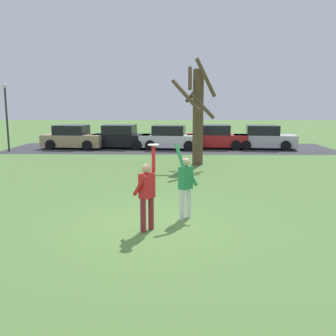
{
  "coord_description": "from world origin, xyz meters",
  "views": [
    {
      "loc": [
        0.63,
        -9.26,
        3.09
      ],
      "look_at": [
        0.39,
        1.06,
        1.31
      ],
      "focal_mm": 40.58,
      "sensor_mm": 36.0,
      "label": 1
    }
  ],
  "objects_px": {
    "parked_car_red": "(216,138)",
    "bare_tree_tall": "(198,113)",
    "person_defender": "(185,183)",
    "parked_car_black": "(121,138)",
    "parked_car_tan": "(73,138)",
    "lamppost_by_lot": "(6,111)",
    "person_catcher": "(147,191)",
    "frisbee_disc": "(153,145)",
    "parked_car_silver": "(264,138)",
    "parked_car_white": "(171,138)"
  },
  "relations": [
    {
      "from": "parked_car_red",
      "to": "lamppost_by_lot",
      "type": "bearing_deg",
      "value": -164.14
    },
    {
      "from": "person_catcher",
      "to": "lamppost_by_lot",
      "type": "distance_m",
      "value": 18.08
    },
    {
      "from": "person_defender",
      "to": "frisbee_disc",
      "type": "height_order",
      "value": "frisbee_disc"
    },
    {
      "from": "parked_car_tan",
      "to": "parked_car_silver",
      "type": "xyz_separation_m",
      "value": [
        12.95,
        0.05,
        0.0
      ]
    },
    {
      "from": "parked_car_white",
      "to": "parked_car_tan",
      "type": "bearing_deg",
      "value": -174.25
    },
    {
      "from": "frisbee_disc",
      "to": "parked_car_red",
      "type": "distance_m",
      "value": 17.29
    },
    {
      "from": "parked_car_white",
      "to": "parked_car_silver",
      "type": "xyz_separation_m",
      "value": [
        6.31,
        0.18,
        0.0
      ]
    },
    {
      "from": "bare_tree_tall",
      "to": "lamppost_by_lot",
      "type": "bearing_deg",
      "value": 157.23
    },
    {
      "from": "parked_car_white",
      "to": "parked_car_silver",
      "type": "distance_m",
      "value": 6.31
    },
    {
      "from": "parked_car_black",
      "to": "parked_car_red",
      "type": "relative_size",
      "value": 1.0
    },
    {
      "from": "bare_tree_tall",
      "to": "frisbee_disc",
      "type": "bearing_deg",
      "value": -99.14
    },
    {
      "from": "parked_car_tan",
      "to": "lamppost_by_lot",
      "type": "relative_size",
      "value": 1.01
    },
    {
      "from": "frisbee_disc",
      "to": "parked_car_tan",
      "type": "bearing_deg",
      "value": 111.37
    },
    {
      "from": "parked_car_red",
      "to": "bare_tree_tall",
      "type": "height_order",
      "value": "bare_tree_tall"
    },
    {
      "from": "bare_tree_tall",
      "to": "lamppost_by_lot",
      "type": "height_order",
      "value": "bare_tree_tall"
    },
    {
      "from": "frisbee_disc",
      "to": "parked_car_silver",
      "type": "xyz_separation_m",
      "value": [
        6.46,
        16.66,
        -1.37
      ]
    },
    {
      "from": "parked_car_tan",
      "to": "lamppost_by_lot",
      "type": "height_order",
      "value": "lamppost_by_lot"
    },
    {
      "from": "parked_car_silver",
      "to": "bare_tree_tall",
      "type": "height_order",
      "value": "bare_tree_tall"
    },
    {
      "from": "person_catcher",
      "to": "lamppost_by_lot",
      "type": "bearing_deg",
      "value": 77.03
    },
    {
      "from": "parked_car_red",
      "to": "bare_tree_tall",
      "type": "bearing_deg",
      "value": -96.59
    },
    {
      "from": "person_defender",
      "to": "parked_car_red",
      "type": "relative_size",
      "value": 0.48
    },
    {
      "from": "person_catcher",
      "to": "parked_car_silver",
      "type": "distance_m",
      "value": 18.07
    },
    {
      "from": "person_defender",
      "to": "parked_car_white",
      "type": "bearing_deg",
      "value": -134.37
    },
    {
      "from": "person_defender",
      "to": "parked_car_tan",
      "type": "bearing_deg",
      "value": -111.91
    },
    {
      "from": "person_catcher",
      "to": "person_defender",
      "type": "distance_m",
      "value": 1.39
    },
    {
      "from": "person_defender",
      "to": "person_catcher",
      "type": "bearing_deg",
      "value": 0.0
    },
    {
      "from": "bare_tree_tall",
      "to": "parked_car_silver",
      "type": "bearing_deg",
      "value": 54.35
    },
    {
      "from": "person_catcher",
      "to": "frisbee_disc",
      "type": "height_order",
      "value": "frisbee_disc"
    },
    {
      "from": "parked_car_black",
      "to": "parked_car_silver",
      "type": "relative_size",
      "value": 1.0
    },
    {
      "from": "person_defender",
      "to": "parked_car_tan",
      "type": "distance_m",
      "value": 17.36
    },
    {
      "from": "frisbee_disc",
      "to": "parked_car_silver",
      "type": "bearing_deg",
      "value": 68.81
    },
    {
      "from": "person_catcher",
      "to": "parked_car_silver",
      "type": "height_order",
      "value": "person_catcher"
    },
    {
      "from": "person_defender",
      "to": "parked_car_black",
      "type": "distance_m",
      "value": 16.55
    },
    {
      "from": "frisbee_disc",
      "to": "person_defender",
      "type": "bearing_deg",
      "value": 46.75
    },
    {
      "from": "frisbee_disc",
      "to": "parked_car_red",
      "type": "height_order",
      "value": "frisbee_disc"
    },
    {
      "from": "parked_car_white",
      "to": "lamppost_by_lot",
      "type": "height_order",
      "value": "lamppost_by_lot"
    },
    {
      "from": "parked_car_tan",
      "to": "parked_car_black",
      "type": "xyz_separation_m",
      "value": [
        3.24,
        0.29,
        0.0
      ]
    },
    {
      "from": "person_defender",
      "to": "parked_car_tan",
      "type": "relative_size",
      "value": 0.48
    },
    {
      "from": "parked_car_black",
      "to": "parked_car_white",
      "type": "distance_m",
      "value": 3.43
    },
    {
      "from": "parked_car_silver",
      "to": "person_catcher",
      "type": "bearing_deg",
      "value": -104.56
    },
    {
      "from": "person_defender",
      "to": "parked_car_white",
      "type": "height_order",
      "value": "person_defender"
    },
    {
      "from": "parked_car_silver",
      "to": "parked_car_tan",
      "type": "bearing_deg",
      "value": -172.88
    },
    {
      "from": "frisbee_disc",
      "to": "parked_car_black",
      "type": "relative_size",
      "value": 0.06
    },
    {
      "from": "parked_car_black",
      "to": "parked_car_red",
      "type": "xyz_separation_m",
      "value": [
        6.54,
        0.03,
        0.0
      ]
    },
    {
      "from": "parked_car_white",
      "to": "parked_car_red",
      "type": "distance_m",
      "value": 3.16
    },
    {
      "from": "person_catcher",
      "to": "person_defender",
      "type": "height_order",
      "value": "person_catcher"
    },
    {
      "from": "frisbee_disc",
      "to": "person_catcher",
      "type": "bearing_deg",
      "value": -133.25
    },
    {
      "from": "person_catcher",
      "to": "parked_car_white",
      "type": "height_order",
      "value": "person_catcher"
    },
    {
      "from": "person_catcher",
      "to": "parked_car_black",
      "type": "height_order",
      "value": "person_catcher"
    },
    {
      "from": "frisbee_disc",
      "to": "parked_car_tan",
      "type": "height_order",
      "value": "frisbee_disc"
    }
  ]
}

